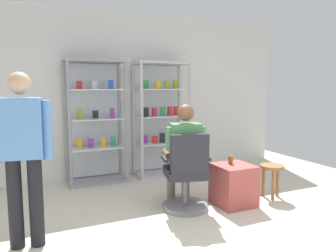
# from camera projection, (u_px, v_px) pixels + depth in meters

# --- Properties ---
(back_wall) EXTENTS (6.00, 0.10, 2.70)m
(back_wall) POSITION_uv_depth(u_px,v_px,m) (125.00, 95.00, 5.43)
(back_wall) COLOR silver
(back_wall) RESTS_ON ground
(display_cabinet_left) EXTENTS (0.90, 0.45, 1.90)m
(display_cabinet_left) POSITION_uv_depth(u_px,v_px,m) (95.00, 121.00, 5.04)
(display_cabinet_left) COLOR gray
(display_cabinet_left) RESTS_ON ground
(display_cabinet_right) EXTENTS (0.90, 0.45, 1.90)m
(display_cabinet_right) POSITION_uv_depth(u_px,v_px,m) (160.00, 118.00, 5.49)
(display_cabinet_right) COLOR #B7B7BC
(display_cabinet_right) RESTS_ON ground
(office_chair) EXTENTS (0.62, 0.59, 0.96)m
(office_chair) POSITION_uv_depth(u_px,v_px,m) (186.00, 179.00, 3.89)
(office_chair) COLOR slate
(office_chair) RESTS_ON ground
(seated_shopkeeper) EXTENTS (0.55, 0.62, 1.29)m
(seated_shopkeeper) POSITION_uv_depth(u_px,v_px,m) (183.00, 150.00, 4.01)
(seated_shopkeeper) COLOR slate
(seated_shopkeeper) RESTS_ON ground
(storage_crate) EXTENTS (0.46, 0.46, 0.52)m
(storage_crate) POSITION_uv_depth(u_px,v_px,m) (234.00, 185.00, 4.10)
(storage_crate) COLOR #B24C47
(storage_crate) RESTS_ON ground
(tea_glass) EXTENTS (0.06, 0.06, 0.10)m
(tea_glass) POSITION_uv_depth(u_px,v_px,m) (231.00, 160.00, 4.11)
(tea_glass) COLOR brown
(tea_glass) RESTS_ON storage_crate
(standing_customer) EXTENTS (0.52, 0.28, 1.63)m
(standing_customer) POSITION_uv_depth(u_px,v_px,m) (23.00, 149.00, 2.95)
(standing_customer) COLOR black
(standing_customer) RESTS_ON ground
(wooden_stool) EXTENTS (0.32, 0.32, 0.45)m
(wooden_stool) POSITION_uv_depth(u_px,v_px,m) (272.00, 172.00, 4.35)
(wooden_stool) COLOR olive
(wooden_stool) RESTS_ON ground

